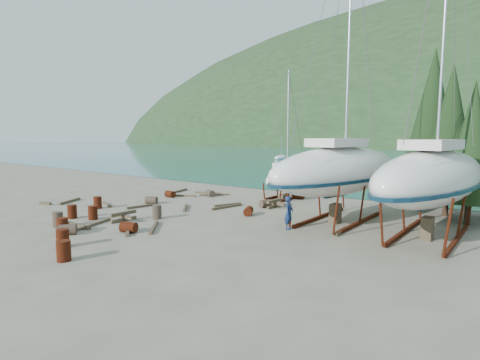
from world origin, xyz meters
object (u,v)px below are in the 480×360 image
Objects in this scene: worker at (289,213)px; large_sailboat_far at (433,177)px; small_sailboat_shore at (285,178)px; large_sailboat_near at (341,170)px.

large_sailboat_far is at bearing -76.41° from worker.
small_sailboat_shore reaches higher than worker.
large_sailboat_far reaches higher than worker.
large_sailboat_near is 4.60m from worker.
large_sailboat_near reaches higher than large_sailboat_far.
large_sailboat_near is at bearing -46.64° from small_sailboat_shore.
worker is at bearing -148.52° from large_sailboat_far.
large_sailboat_near is 5.32m from large_sailboat_far.
large_sailboat_far is 10.21× the size of worker.
worker is (5.84, -9.22, -0.83)m from small_sailboat_shore.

